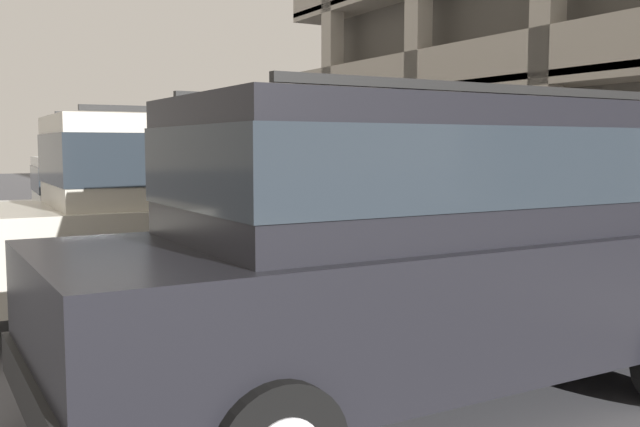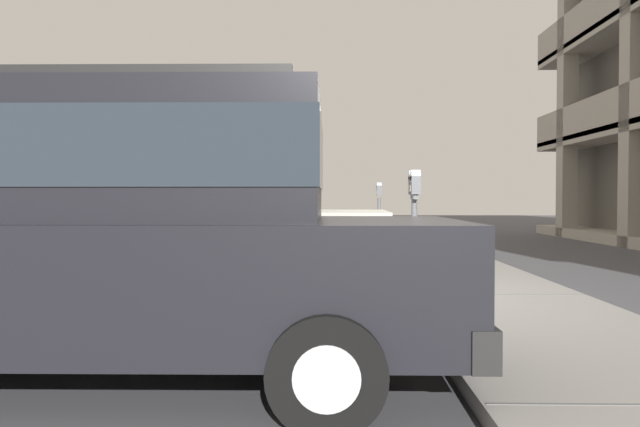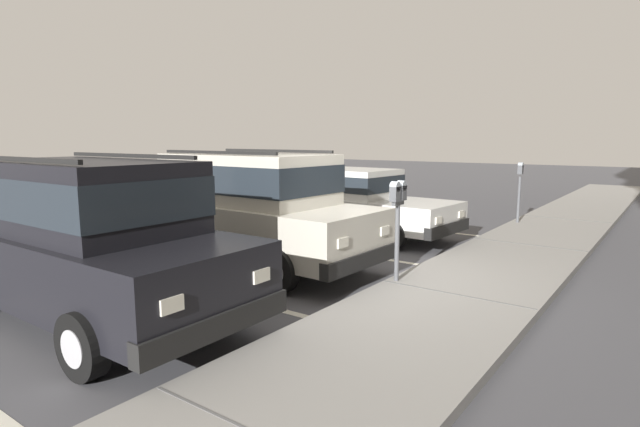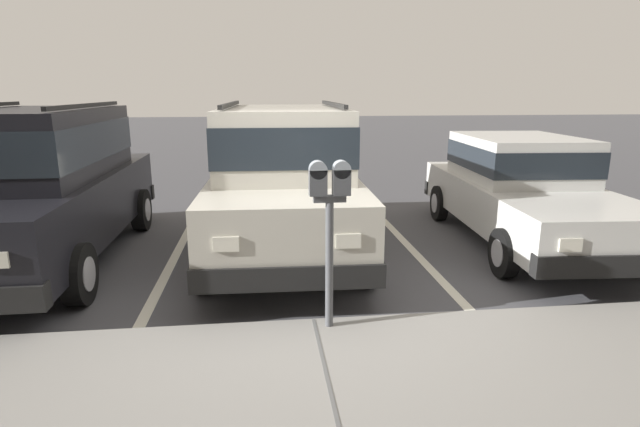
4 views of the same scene
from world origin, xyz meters
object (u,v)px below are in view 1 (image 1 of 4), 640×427
(silver_suv, at_px, (207,205))
(dark_hatchback, at_px, (411,239))
(parking_meter_far, at_px, (216,174))
(red_sedan, at_px, (124,206))
(parking_meter_near, at_px, (408,183))

(silver_suv, xyz_separation_m, dark_hatchback, (3.13, 0.22, 0.00))
(dark_hatchback, bearing_deg, silver_suv, -176.36)
(dark_hatchback, xyz_separation_m, parking_meter_far, (-9.97, 2.55, 0.03))
(red_sedan, distance_m, parking_meter_far, 4.34)
(parking_meter_far, bearing_deg, red_sedan, -39.23)
(red_sedan, distance_m, parking_meter_near, 4.21)
(parking_meter_near, xyz_separation_m, parking_meter_far, (-6.57, 0.05, -0.12))
(dark_hatchback, height_order, parking_meter_near, dark_hatchback)
(silver_suv, xyz_separation_m, parking_meter_far, (-6.84, 2.78, 0.03))
(dark_hatchback, relative_size, parking_meter_near, 3.19)
(parking_meter_near, bearing_deg, silver_suv, -84.24)
(parking_meter_far, bearing_deg, parking_meter_near, -0.41)
(silver_suv, distance_m, dark_hatchback, 3.14)
(red_sedan, xyz_separation_m, parking_meter_far, (-3.35, 2.74, 0.30))
(red_sedan, height_order, parking_meter_far, parking_meter_far)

